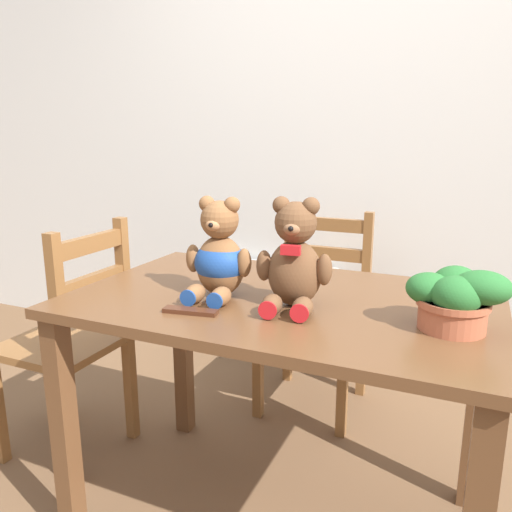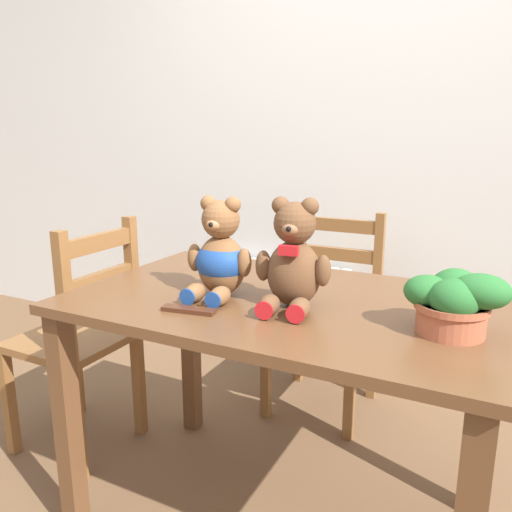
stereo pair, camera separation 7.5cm
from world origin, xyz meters
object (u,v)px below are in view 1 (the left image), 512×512
Objects in this scene: potted_plant at (455,297)px; chocolate_bar at (190,311)px; wooden_chair_side at (71,344)px; wooden_chair_behind at (317,312)px; teddy_bear_right at (294,261)px; teddy_bear_left at (219,257)px.

chocolate_bar is (-0.65, -0.16, -0.08)m from potted_plant.
wooden_chair_side reaches higher than chocolate_bar.
potted_plant is at bearing -94.03° from wooden_chair_side.
wooden_chair_behind is 1.07m from wooden_chair_side.
wooden_chair_behind is at bearing -85.84° from teddy_bear_right.
teddy_bear_left is 0.97× the size of teddy_bear_right.
wooden_chair_behind is 1.08m from chocolate_bar.
teddy_bear_left is 1.23× the size of potted_plant.
teddy_bear_right reaches higher than wooden_chair_side.
wooden_chair_behind is 0.97× the size of wooden_chair_side.
teddy_bear_right is at bearing 174.81° from teddy_bear_left.
teddy_bear_left is 0.20m from chocolate_bar.
wooden_chair_behind is 6.04× the size of chocolate_bar.
teddy_bear_right reaches higher than chocolate_bar.
teddy_bear_right reaches higher than potted_plant.
potted_plant is (0.65, -0.01, -0.03)m from teddy_bear_left.
teddy_bear_left is at bearing 179.05° from potted_plant.
teddy_bear_right is (0.93, -0.09, 0.44)m from wooden_chair_side.
wooden_chair_side is at bearing 159.89° from chocolate_bar.
teddy_bear_right is at bearing 102.07° from wooden_chair_behind.
chocolate_bar is at bearing 85.79° from teddy_bear_left.
wooden_chair_side is 0.80m from chocolate_bar.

